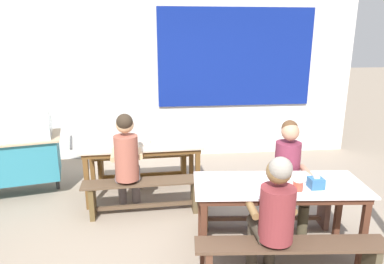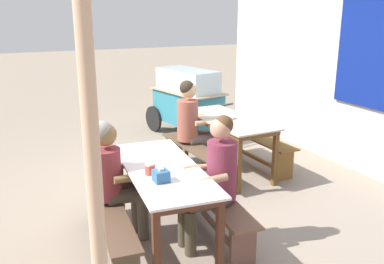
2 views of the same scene
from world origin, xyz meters
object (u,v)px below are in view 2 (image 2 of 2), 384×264
object	(u,v)px
dining_table_near	(163,175)
person_near_front	(113,174)
wooden_support_post	(95,192)
food_cart	(187,98)
person_right_near_table	(214,176)
dining_table_far	(227,124)
condiment_jar	(150,169)
soup_bowl	(229,117)
tissue_box	(161,176)
bench_far_front	(194,157)
bench_near_front	(111,221)
bench_near_back	(212,205)
person_left_back_turned	(192,121)
bench_far_back	(257,147)

from	to	relation	value
dining_table_near	person_near_front	size ratio (longest dim) A/B	1.40
wooden_support_post	food_cart	bearing A→B (deg)	149.43
person_right_near_table	wooden_support_post	size ratio (longest dim) A/B	0.56
dining_table_far	condiment_jar	distance (m)	2.23
soup_bowl	person_right_near_table	bearing A→B (deg)	-33.83
soup_bowl	wooden_support_post	world-z (taller)	wooden_support_post
dining_table_near	tissue_box	distance (m)	0.36
bench_far_front	wooden_support_post	size ratio (longest dim) A/B	0.66
person_right_near_table	person_near_front	distance (m)	0.95
bench_near_front	food_cart	xyz separation A→B (m)	(-3.20, 2.23, 0.38)
dining_table_far	bench_far_front	bearing A→B (deg)	-87.46
bench_near_back	bench_near_front	bearing A→B (deg)	-95.16
dining_table_far	tissue_box	distance (m)	2.34
food_cart	person_left_back_turned	bearing A→B (deg)	-22.10
dining_table_near	food_cart	xyz separation A→B (m)	(-3.24, 1.72, -0.01)
bench_near_front	soup_bowl	xyz separation A→B (m)	(-1.30, 2.00, 0.49)
dining_table_far	bench_near_front	world-z (taller)	dining_table_far
person_right_near_table	bench_near_back	bearing A→B (deg)	155.55
person_near_front	soup_bowl	world-z (taller)	person_near_front
person_near_front	bench_near_back	bearing A→B (deg)	75.36
dining_table_near	wooden_support_post	distance (m)	1.50
dining_table_near	bench_far_back	xyz separation A→B (m)	(-1.40, 1.99, -0.40)
food_cart	condiment_jar	bearing A→B (deg)	-29.28
person_left_back_turned	tissue_box	world-z (taller)	person_left_back_turned
food_cart	person_left_back_turned	xyz separation A→B (m)	(1.69, -0.69, 0.05)
dining_table_far	soup_bowl	bearing A→B (deg)	7.22
bench_near_back	tissue_box	distance (m)	0.87
bench_far_front	soup_bowl	size ratio (longest dim) A/B	9.15
bench_near_front	person_near_front	size ratio (longest dim) A/B	1.38
bench_far_front	person_right_near_table	distance (m)	1.77
person_left_back_turned	bench_far_front	bearing A→B (deg)	-17.37
bench_near_back	person_near_front	size ratio (longest dim) A/B	1.34
bench_far_back	bench_near_front	distance (m)	2.85
dining_table_far	wooden_support_post	bearing A→B (deg)	-43.05
bench_far_back	food_cart	size ratio (longest dim) A/B	0.83
tissue_box	soup_bowl	world-z (taller)	tissue_box
person_left_back_turned	soup_bowl	world-z (taller)	person_left_back_turned
condiment_jar	wooden_support_post	bearing A→B (deg)	-34.59
person_right_near_table	bench_far_back	bearing A→B (deg)	136.43
dining_table_far	condiment_jar	world-z (taller)	condiment_jar
bench_far_back	bench_far_front	xyz separation A→B (m)	(0.05, -1.02, 0.00)
bench_near_back	soup_bowl	xyz separation A→B (m)	(-1.39, 0.98, 0.49)
bench_near_back	person_right_near_table	xyz separation A→B (m)	(0.22, -0.10, 0.41)
person_left_back_turned	person_near_front	size ratio (longest dim) A/B	1.05
wooden_support_post	person_left_back_turned	bearing A→B (deg)	144.76
bench_far_front	tissue_box	world-z (taller)	tissue_box
food_cart	person_right_near_table	xyz separation A→B (m)	(3.51, -1.31, 0.03)
bench_far_back	person_right_near_table	size ratio (longest dim) A/B	1.17
tissue_box	wooden_support_post	world-z (taller)	wooden_support_post
bench_far_front	bench_near_front	size ratio (longest dim) A/B	0.89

